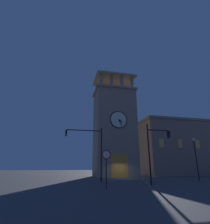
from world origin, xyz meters
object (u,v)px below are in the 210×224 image
Objects in this scene: no_horn_sign at (106,158)px; adjacent_wing_building at (187,148)px; traffic_signal_mid at (90,144)px; clocktower at (114,129)px; street_lamp at (195,151)px; traffic_signal_near at (155,145)px.

adjacent_wing_building is at bearing -138.50° from no_horn_sign.
traffic_signal_mid reaches higher than no_horn_sign.
adjacent_wing_building is at bearing -174.64° from clocktower.
traffic_signal_mid is (6.69, 12.68, -4.84)m from clocktower.
street_lamp is (-7.29, 13.71, -5.45)m from clocktower.
traffic_signal_near is at bearing -157.91° from no_horn_sign.
adjacent_wing_building is 26.14m from traffic_signal_near.
clocktower is 7.33× the size of no_horn_sign.
traffic_signal_mid is 2.10× the size of no_horn_sign.
traffic_signal_mid is 7.15m from no_horn_sign.
traffic_signal_mid is 14.03m from street_lamp.
traffic_signal_mid is (6.39, -4.46, 0.46)m from traffic_signal_near.
adjacent_wing_building is 32.20m from no_horn_sign.
traffic_signal_mid is at bearing 30.41° from adjacent_wing_building.
traffic_signal_mid reaches higher than street_lamp.
no_horn_sign is at bearing 22.09° from traffic_signal_near.
no_horn_sign is at bearing 23.34° from street_lamp.
no_horn_sign is (-0.47, 6.86, -1.95)m from traffic_signal_mid.
traffic_signal_mid is 1.19× the size of street_lamp.
clocktower is 15.13m from traffic_signal_mid.
traffic_signal_mid is at bearing -4.21° from street_lamp.
traffic_signal_near is 8.33m from street_lamp.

